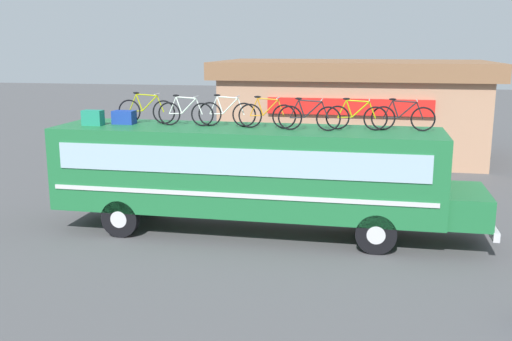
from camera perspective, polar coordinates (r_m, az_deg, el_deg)
ground_plane at (r=17.33m, az=-1.00°, el=-5.94°), size 120.00×120.00×0.00m
bus at (r=16.81m, az=-0.34°, el=-0.02°), size 12.25×2.59×3.06m
luggage_bag_1 at (r=17.80m, az=-15.52°, el=4.95°), size 0.58×0.34×0.44m
luggage_bag_2 at (r=17.89m, az=-12.66°, el=5.05°), size 0.63×0.42×0.39m
rooftop_bicycle_1 at (r=17.84m, az=-10.58°, el=5.74°), size 1.78×0.44×0.93m
rooftop_bicycle_2 at (r=17.16m, az=-6.84°, el=5.57°), size 1.67×0.44×0.90m
rooftop_bicycle_3 at (r=16.89m, az=-2.85°, el=5.57°), size 1.70×0.44×0.92m
rooftop_bicycle_4 at (r=16.52m, az=1.06°, el=5.41°), size 1.65×0.44×0.91m
rooftop_bicycle_5 at (r=16.13m, az=5.15°, el=5.20°), size 1.72×0.44×0.90m
rooftop_bicycle_6 at (r=16.41m, az=9.69°, el=5.17°), size 1.69×0.44×0.88m
rooftop_bicycle_7 at (r=16.53m, az=14.04°, el=5.03°), size 1.72×0.44×0.88m
roadside_building at (r=29.32m, az=9.29°, el=6.05°), size 12.84×7.39×4.59m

